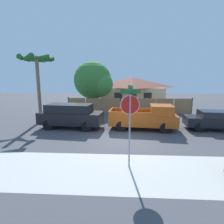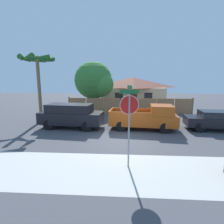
{
  "view_description": "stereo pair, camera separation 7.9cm",
  "coord_description": "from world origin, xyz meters",
  "px_view_note": "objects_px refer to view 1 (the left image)",
  "views": [
    {
      "loc": [
        -0.03,
        -10.13,
        3.61
      ],
      "look_at": [
        -0.65,
        0.98,
        1.6
      ],
      "focal_mm": 28.0,
      "sensor_mm": 36.0,
      "label": 1
    },
    {
      "loc": [
        0.05,
        -10.13,
        3.61
      ],
      "look_at": [
        -0.65,
        0.98,
        1.6
      ],
      "focal_mm": 28.0,
      "sensor_mm": 36.0,
      "label": 2
    }
  ],
  "objects_px": {
    "house": "(132,91)",
    "parked_sedan": "(216,120)",
    "orange_pickup": "(146,118)",
    "palm_tree": "(37,65)",
    "red_suv": "(71,115)",
    "oak_tree": "(94,81)",
    "stop_sign": "(130,113)"
  },
  "relations": [
    {
      "from": "house",
      "to": "parked_sedan",
      "type": "height_order",
      "value": "house"
    },
    {
      "from": "house",
      "to": "orange_pickup",
      "type": "height_order",
      "value": "house"
    },
    {
      "from": "palm_tree",
      "to": "red_suv",
      "type": "height_order",
      "value": "palm_tree"
    },
    {
      "from": "house",
      "to": "oak_tree",
      "type": "xyz_separation_m",
      "value": [
        -4.64,
        -5.36,
        1.42
      ]
    },
    {
      "from": "house",
      "to": "parked_sedan",
      "type": "relative_size",
      "value": 2.0
    },
    {
      "from": "orange_pickup",
      "to": "stop_sign",
      "type": "relative_size",
      "value": 1.48
    },
    {
      "from": "red_suv",
      "to": "stop_sign",
      "type": "distance_m",
      "value": 7.4
    },
    {
      "from": "palm_tree",
      "to": "house",
      "type": "bearing_deg",
      "value": 51.83
    },
    {
      "from": "palm_tree",
      "to": "stop_sign",
      "type": "relative_size",
      "value": 1.67
    },
    {
      "from": "orange_pickup",
      "to": "stop_sign",
      "type": "distance_m",
      "value": 6.27
    },
    {
      "from": "oak_tree",
      "to": "house",
      "type": "bearing_deg",
      "value": 49.14
    },
    {
      "from": "palm_tree",
      "to": "orange_pickup",
      "type": "height_order",
      "value": "palm_tree"
    },
    {
      "from": "red_suv",
      "to": "palm_tree",
      "type": "bearing_deg",
      "value": 154.76
    },
    {
      "from": "orange_pickup",
      "to": "parked_sedan",
      "type": "xyz_separation_m",
      "value": [
        5.1,
        0.03,
        -0.14
      ]
    },
    {
      "from": "red_suv",
      "to": "orange_pickup",
      "type": "height_order",
      "value": "red_suv"
    },
    {
      "from": "red_suv",
      "to": "house",
      "type": "bearing_deg",
      "value": 73.41
    },
    {
      "from": "orange_pickup",
      "to": "stop_sign",
      "type": "height_order",
      "value": "stop_sign"
    },
    {
      "from": "red_suv",
      "to": "orange_pickup",
      "type": "xyz_separation_m",
      "value": [
        5.68,
        -0.03,
        -0.12
      ]
    },
    {
      "from": "house",
      "to": "parked_sedan",
      "type": "bearing_deg",
      "value": -67.2
    },
    {
      "from": "oak_tree",
      "to": "palm_tree",
      "type": "relative_size",
      "value": 1.02
    },
    {
      "from": "oak_tree",
      "to": "stop_sign",
      "type": "xyz_separation_m",
      "value": [
        3.53,
        -13.59,
        -1.2
      ]
    },
    {
      "from": "house",
      "to": "stop_sign",
      "type": "relative_size",
      "value": 2.63
    },
    {
      "from": "palm_tree",
      "to": "red_suv",
      "type": "relative_size",
      "value": 1.17
    },
    {
      "from": "oak_tree",
      "to": "palm_tree",
      "type": "bearing_deg",
      "value": -125.42
    },
    {
      "from": "orange_pickup",
      "to": "red_suv",
      "type": "bearing_deg",
      "value": -174.62
    },
    {
      "from": "house",
      "to": "palm_tree",
      "type": "relative_size",
      "value": 1.58
    },
    {
      "from": "red_suv",
      "to": "parked_sedan",
      "type": "distance_m",
      "value": 10.79
    },
    {
      "from": "oak_tree",
      "to": "stop_sign",
      "type": "distance_m",
      "value": 14.09
    },
    {
      "from": "stop_sign",
      "to": "palm_tree",
      "type": "bearing_deg",
      "value": 122.77
    },
    {
      "from": "oak_tree",
      "to": "palm_tree",
      "type": "height_order",
      "value": "oak_tree"
    },
    {
      "from": "palm_tree",
      "to": "orange_pickup",
      "type": "bearing_deg",
      "value": -12.63
    },
    {
      "from": "oak_tree",
      "to": "palm_tree",
      "type": "xyz_separation_m",
      "value": [
        -4.01,
        -5.64,
        1.4
      ]
    }
  ]
}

